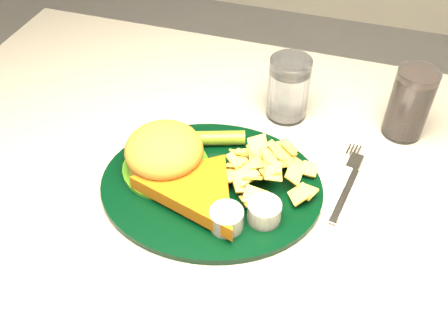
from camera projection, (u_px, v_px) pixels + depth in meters
The scene contains 6 objects.
table at pixel (239, 307), 1.03m from camera, with size 1.20×0.80×0.75m, color gray, non-canonical shape.
dinner_plate at pixel (211, 171), 0.73m from camera, with size 0.34×0.28×0.08m, color black, non-canonical shape.
water_glass at pixel (288, 88), 0.85m from camera, with size 0.07×0.07×0.11m, color white.
cola_glass at pixel (410, 103), 0.81m from camera, with size 0.07×0.07×0.12m, color black.
fork_napkin at pixel (345, 191), 0.75m from camera, with size 0.12×0.15×0.01m, color white, non-canonical shape.
spoon at pixel (148, 176), 0.77m from camera, with size 0.04×0.16×0.01m, color silver, non-canonical shape.
Camera 1 is at (0.13, -0.51, 1.31)m, focal length 40.00 mm.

